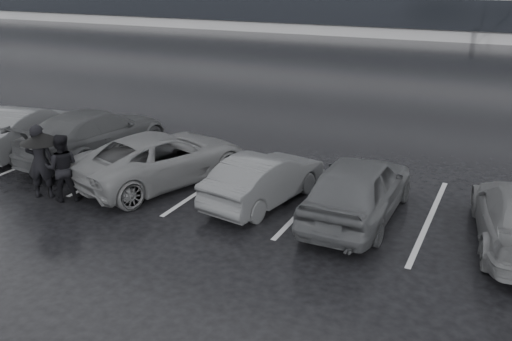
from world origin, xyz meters
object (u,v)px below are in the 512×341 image
object	(u,v)px
car_main	(358,188)
car_west_a	(265,178)
pedestrian_left	(40,161)
car_west_d	(25,129)
car_west_b	(162,158)
pedestrian_right	(62,168)
car_west_c	(95,134)

from	to	relation	value
car_main	car_west_a	distance (m)	2.30
pedestrian_left	car_west_d	bearing A→B (deg)	-64.65
car_west_b	pedestrian_left	xyz separation A→B (m)	(-2.09, -2.16, 0.26)
pedestrian_left	pedestrian_right	bearing A→B (deg)	160.64
car_main	pedestrian_left	world-z (taller)	pedestrian_left
car_west_a	car_west_d	size ratio (longest dim) A/B	0.86
car_main	pedestrian_right	bearing A→B (deg)	17.04
car_west_d	pedestrian_right	world-z (taller)	pedestrian_right
pedestrian_left	car_west_a	bearing A→B (deg)	176.09
car_west_a	pedestrian_left	world-z (taller)	pedestrian_left
car_west_b	car_main	bearing A→B (deg)	-161.02
car_main	car_west_b	bearing A→B (deg)	-0.31
car_main	car_west_d	distance (m)	10.64
car_west_a	car_west_c	bearing A→B (deg)	1.37
car_west_a	pedestrian_left	size ratio (longest dim) A/B	1.96
car_main	car_west_d	bearing A→B (deg)	-2.32
car_west_c	pedestrian_left	world-z (taller)	pedestrian_left
car_main	pedestrian_right	size ratio (longest dim) A/B	2.59
car_main	pedestrian_right	distance (m)	7.07
car_west_c	pedestrian_left	xyz separation A→B (m)	(0.87, -3.00, 0.20)
pedestrian_left	car_main	bearing A→B (deg)	169.92
car_west_b	pedestrian_left	size ratio (longest dim) A/B	2.58
pedestrian_right	car_west_d	bearing A→B (deg)	-66.29
car_west_d	pedestrian_right	xyz separation A→B (m)	(3.85, -2.53, 0.14)
car_west_c	pedestrian_right	bearing A→B (deg)	120.72
car_west_b	car_west_c	world-z (taller)	car_west_c
car_west_b	car_west_c	bearing A→B (deg)	3.86
car_west_a	car_west_c	xyz separation A→B (m)	(-5.96, 0.94, 0.13)
car_main	car_west_d	size ratio (longest dim) A/B	1.02
car_west_d	pedestrian_left	world-z (taller)	pedestrian_left
car_west_a	car_west_b	distance (m)	3.01
pedestrian_left	pedestrian_right	size ratio (longest dim) A/B	1.12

